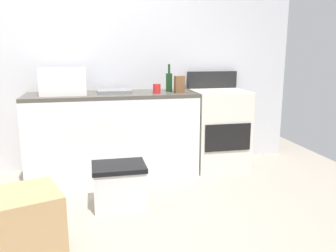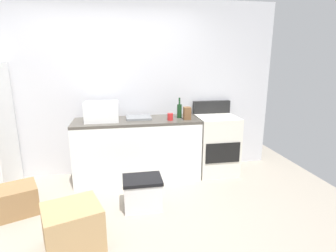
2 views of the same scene
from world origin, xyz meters
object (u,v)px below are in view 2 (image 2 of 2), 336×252
knife_block (187,113)px  storage_bin (143,193)px  microwave (102,112)px  coffee_mug (170,117)px  stove_oven (216,143)px  cardboard_box_medium (18,200)px  cardboard_box_large (73,227)px  wine_bottle (179,110)px

knife_block → storage_bin: 1.31m
microwave → coffee_mug: (0.95, -0.12, -0.09)m
coffee_mug → stove_oven: bearing=9.7°
stove_oven → cardboard_box_medium: 2.78m
stove_oven → storage_bin: 1.52m
cardboard_box_large → cardboard_box_medium: (-0.73, 0.73, -0.05)m
stove_oven → cardboard_box_large: stove_oven is taller
microwave → storage_bin: microwave is taller
wine_bottle → cardboard_box_medium: bearing=-160.7°
microwave → cardboard_box_large: size_ratio=0.91×
cardboard_box_large → wine_bottle: bearing=47.3°
storage_bin → stove_oven: bearing=35.1°
stove_oven → knife_block: size_ratio=6.11×
microwave → knife_block: microwave is taller
wine_bottle → cardboard_box_large: size_ratio=0.59×
cardboard_box_large → storage_bin: bearing=39.8°
wine_bottle → coffee_mug: wine_bottle is taller
coffee_mug → cardboard_box_large: size_ratio=0.20×
coffee_mug → cardboard_box_medium: coffee_mug is taller
microwave → knife_block: bearing=-5.2°
wine_bottle → cardboard_box_medium: wine_bottle is taller
storage_bin → cardboard_box_large: bearing=-140.2°
cardboard_box_medium → stove_oven: bearing=15.1°
microwave → cardboard_box_large: bearing=-99.0°
knife_block → storage_bin: size_ratio=0.39×
coffee_mug → cardboard_box_medium: (-1.92, -0.59, -0.79)m
knife_block → storage_bin: bearing=-134.4°
wine_bottle → coffee_mug: (-0.16, -0.14, -0.06)m
stove_oven → knife_block: 0.73m
microwave → cardboard_box_large: 1.68m
coffee_mug → knife_block: bearing=2.3°
wine_bottle → knife_block: bearing=-55.9°
microwave → storage_bin: size_ratio=1.00×
microwave → wine_bottle: wine_bottle is taller
stove_oven → cardboard_box_large: size_ratio=2.17×
storage_bin → wine_bottle: bearing=53.6°
microwave → coffee_mug: bearing=-7.1°
cardboard_box_large → storage_bin: 0.92m
stove_oven → cardboard_box_large: 2.43m
stove_oven → coffee_mug: (-0.75, -0.13, 0.48)m
cardboard_box_medium → coffee_mug: bearing=17.1°
knife_block → cardboard_box_large: knife_block is taller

